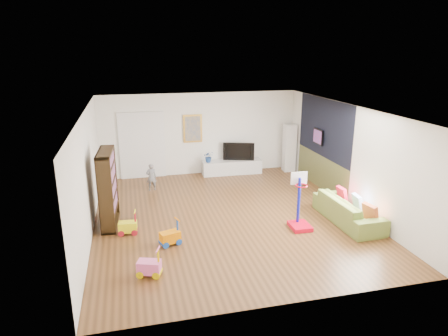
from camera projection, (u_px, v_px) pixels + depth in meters
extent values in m
cube|color=brown|center=(228.00, 216.00, 10.09)|extent=(6.50, 7.50, 0.00)
cube|color=white|center=(228.00, 109.00, 9.31)|extent=(6.50, 7.50, 0.00)
cube|color=white|center=(200.00, 134.00, 13.19)|extent=(6.50, 0.00, 2.70)
cube|color=silver|center=(287.00, 230.00, 6.21)|extent=(6.50, 0.00, 2.70)
cube|color=silver|center=(88.00, 174.00, 8.96)|extent=(0.00, 7.50, 2.70)
cube|color=white|center=(348.00, 157.00, 10.43)|extent=(0.00, 7.50, 2.70)
cube|color=black|center=(324.00, 128.00, 11.59)|extent=(0.01, 3.20, 1.70)
cube|color=brown|center=(321.00, 172.00, 11.98)|extent=(0.01, 3.20, 1.00)
cube|color=white|center=(142.00, 146.00, 12.80)|extent=(1.45, 0.06, 2.10)
cube|color=gold|center=(193.00, 129.00, 13.03)|extent=(0.62, 0.06, 0.92)
cube|color=#7F3F8C|center=(318.00, 137.00, 11.85)|extent=(0.04, 0.56, 0.46)
cube|color=silver|center=(232.00, 167.00, 13.44)|extent=(2.00, 0.54, 0.46)
cube|color=white|center=(289.00, 148.00, 13.61)|extent=(0.40, 0.40, 1.62)
cube|color=black|center=(108.00, 188.00, 9.36)|extent=(0.40, 1.26, 1.82)
imported|color=olive|center=(348.00, 210.00, 9.67)|extent=(0.88, 2.12, 0.61)
cube|color=red|center=(301.00, 202.00, 9.21)|extent=(0.47, 0.57, 1.33)
cube|color=#F4F112|center=(128.00, 223.00, 9.03)|extent=(0.43, 0.29, 0.55)
cube|color=orange|center=(170.00, 233.00, 8.53)|extent=(0.48, 0.38, 0.56)
cube|color=pink|center=(149.00, 262.00, 7.36)|extent=(0.48, 0.38, 0.56)
imported|color=slate|center=(151.00, 177.00, 11.80)|extent=(0.31, 0.21, 0.82)
imported|color=black|center=(239.00, 151.00, 13.40)|extent=(1.03, 0.45, 0.60)
imported|color=navy|center=(209.00, 157.00, 13.10)|extent=(0.36, 0.32, 0.37)
cube|color=#B24C28|center=(370.00, 212.00, 9.07)|extent=(0.18, 0.41, 0.40)
cube|color=white|center=(358.00, 202.00, 9.67)|extent=(0.13, 0.38, 0.37)
cube|color=red|center=(342.00, 194.00, 10.23)|extent=(0.11, 0.36, 0.36)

